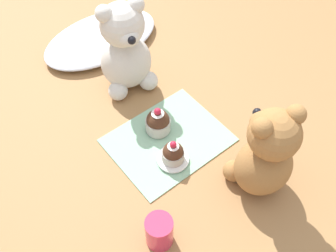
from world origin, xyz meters
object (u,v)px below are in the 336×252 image
Objects in this scene: cupcake_near_tan_bear at (173,153)px; juice_glass at (159,232)px; teddy_bear_cream at (125,50)px; teddy_bear_tan at (266,155)px; saucer_plate at (173,159)px; cupcake_near_cream_bear at (158,122)px.

cupcake_near_tan_bear is 0.19m from juice_glass.
teddy_bear_cream reaches higher than teddy_bear_tan.
saucer_plate is at bearing -89.77° from teddy_bear_cream.
juice_glass is at bearing 6.87° from teddy_bear_tan.
saucer_plate is at bearing -106.33° from cupcake_near_cream_bear.
teddy_bear_tan reaches higher than juice_glass.
cupcake_near_tan_bear is at bearing 42.66° from juice_glass.
cupcake_near_cream_bear reaches higher than juice_glass.
teddy_bear_tan reaches higher than cupcake_near_cream_bear.
cupcake_near_tan_bear is (-0.00, 0.00, 0.02)m from saucer_plate.
juice_glass is (-0.14, -0.13, 0.03)m from saucer_plate.
cupcake_near_cream_bear is at bearing -88.33° from teddy_bear_cream.
saucer_plate is 0.94× the size of juice_glass.
saucer_plate is (-0.03, -0.09, -0.02)m from cupcake_near_cream_bear.
teddy_bear_cream is 0.45m from juice_glass.
teddy_bear_cream reaches higher than cupcake_near_cream_bear.
teddy_bear_cream is 3.23× the size of juice_glass.
teddy_bear_cream reaches higher than cupcake_near_tan_bear.
teddy_bear_tan is 0.22m from saucer_plate.
cupcake_near_cream_bear is 0.09m from cupcake_near_tan_bear.
juice_glass is at bearing -137.34° from saucer_plate.
cupcake_near_tan_bear reaches higher than saucer_plate.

